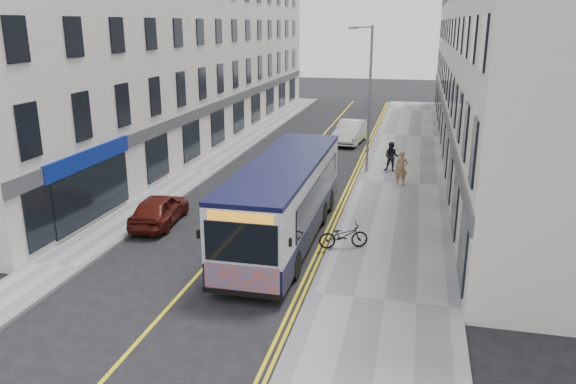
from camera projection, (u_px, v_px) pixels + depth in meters
The scene contains 17 objects.
ground at pixel (204, 267), 19.41m from camera, with size 140.00×140.00×0.00m, color black.
pavement_east at pixel (401, 184), 29.23m from camera, with size 4.50×64.00×0.12m, color gray.
pavement_west at pixel (199, 172), 31.67m from camera, with size 2.00×64.00×0.12m, color gray.
kerb_east at pixel (358, 181), 29.72m from camera, with size 0.18×64.00×0.13m, color slate.
kerb_west at pixel (215, 172), 31.45m from camera, with size 0.18×64.00×0.13m, color slate.
road_centre_line at pixel (285, 178), 30.60m from camera, with size 0.12×64.00×0.01m, color yellow.
road_dbl_yellow_inner at pixel (349, 182), 29.83m from camera, with size 0.10×64.00×0.01m, color yellow.
road_dbl_yellow_outer at pixel (353, 182), 29.79m from camera, with size 0.10×64.00×0.01m, color yellow.
terrace_east at pixel (499, 50), 34.62m from camera, with size 6.00×46.00×13.00m, color silver.
terrace_west at pixel (189, 47), 39.06m from camera, with size 6.00×46.00×13.00m, color silver.
streetlamp at pixel (368, 95), 30.29m from camera, with size 1.32×0.18×8.00m.
city_bus at pixel (285, 198), 21.35m from camera, with size 2.54×10.88×3.16m.
bicycle at pixel (343, 236), 20.65m from camera, with size 0.64×1.83×0.96m, color black.
pedestrian_near at pixel (401, 168), 28.63m from camera, with size 0.64×0.42×1.74m, color #987245.
pedestrian_far at pixel (391, 157), 31.25m from camera, with size 0.81×0.63×1.67m, color black.
car_white at pixel (350, 132), 39.25m from camera, with size 1.65×4.74×1.56m, color silver.
car_maroon at pixel (159, 209), 23.40m from camera, with size 1.55×3.86×1.32m, color #50140D.
Camera 1 is at (6.85, -16.71, 8.12)m, focal length 35.00 mm.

